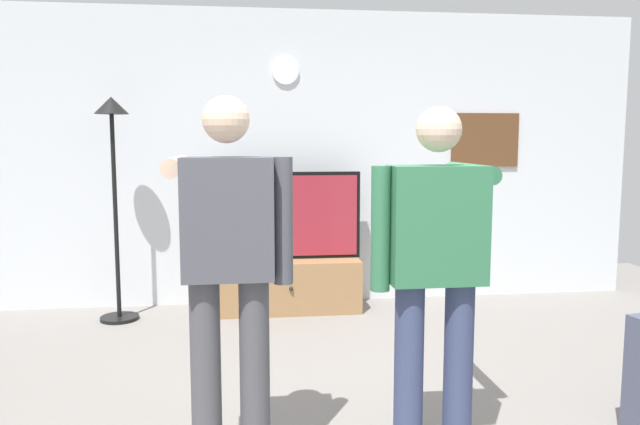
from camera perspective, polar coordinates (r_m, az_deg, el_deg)
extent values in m
cube|color=silver|center=(5.80, -1.72, 4.99)|extent=(6.40, 0.10, 2.70)
cube|color=#997047|center=(5.59, -2.87, -6.68)|extent=(1.26, 0.45, 0.46)
sphere|color=black|center=(5.35, -2.67, -7.04)|extent=(0.04, 0.04, 0.04)
cube|color=black|center=(5.52, -2.94, -0.28)|extent=(1.29, 0.06, 0.78)
cube|color=maroon|center=(5.49, -2.92, -0.33)|extent=(1.23, 0.01, 0.72)
cylinder|color=white|center=(5.75, -3.20, 12.89)|extent=(0.24, 0.03, 0.24)
cube|color=brown|center=(6.16, 14.94, 6.48)|extent=(0.66, 0.04, 0.51)
cylinder|color=black|center=(5.61, -17.99, -9.23)|extent=(0.32, 0.32, 0.03)
cylinder|color=black|center=(5.44, -18.33, -0.40)|extent=(0.04, 0.04, 1.71)
cone|color=black|center=(5.41, -18.69, 9.35)|extent=(0.28, 0.28, 0.14)
cylinder|color=#4C4C51|center=(2.99, -10.47, -14.51)|extent=(0.14, 0.14, 0.90)
cylinder|color=#4C4C51|center=(2.99, -6.03, -14.47)|extent=(0.14, 0.14, 0.90)
cube|color=#4C4C56|center=(2.81, -8.51, -0.55)|extent=(0.41, 0.22, 0.55)
sphere|color=beige|center=(2.79, -8.67, 8.47)|extent=(0.21, 0.21, 0.21)
cylinder|color=beige|center=(3.09, -13.08, 4.22)|extent=(0.09, 0.58, 0.09)
cube|color=white|center=(3.41, -12.53, 4.45)|extent=(0.04, 0.12, 0.04)
cylinder|color=#4C4C56|center=(2.82, -3.43, -0.76)|extent=(0.09, 0.09, 0.58)
cylinder|color=#384266|center=(3.07, 8.18, -14.32)|extent=(0.14, 0.14, 0.86)
cylinder|color=#384266|center=(3.14, 12.61, -13.93)|extent=(0.14, 0.14, 0.86)
cube|color=#33724C|center=(2.93, 10.72, -1.11)|extent=(0.44, 0.22, 0.55)
sphere|color=beige|center=(2.90, 10.91, 7.54)|extent=(0.21, 0.21, 0.21)
cylinder|color=#33724C|center=(2.86, 5.61, -1.50)|extent=(0.09, 0.09, 0.58)
cylinder|color=#33724C|center=(3.27, 13.72, 3.60)|extent=(0.09, 0.58, 0.09)
cube|color=white|center=(3.57, 11.89, 3.90)|extent=(0.04, 0.12, 0.04)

